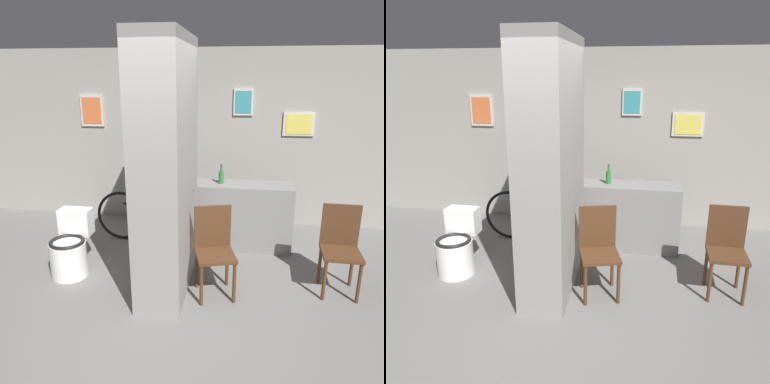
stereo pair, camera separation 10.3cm
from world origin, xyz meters
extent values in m
plane|color=slate|center=(0.00, 0.00, 0.00)|extent=(14.00, 14.00, 0.00)
cube|color=gray|center=(0.00, 2.63, 1.30)|extent=(8.00, 0.06, 2.60)
cube|color=beige|center=(-1.60, 2.58, 1.70)|extent=(0.36, 0.02, 0.48)
cube|color=#D86633|center=(-1.60, 2.57, 1.70)|extent=(0.30, 0.01, 0.39)
cube|color=beige|center=(1.50, 2.58, 1.55)|extent=(0.44, 0.02, 0.34)
cube|color=#E0CC4C|center=(1.50, 2.57, 1.55)|extent=(0.36, 0.01, 0.28)
cube|color=beige|center=(0.70, 2.58, 1.85)|extent=(0.28, 0.02, 0.38)
cube|color=teal|center=(0.70, 2.57, 1.85)|extent=(0.23, 0.01, 0.31)
cube|color=gray|center=(-0.02, 0.64, 1.30)|extent=(0.46, 1.27, 2.60)
cylinder|color=black|center=(-0.26, 0.38, 1.55)|extent=(0.03, 0.40, 0.40)
cylinder|color=red|center=(-0.28, 0.38, 1.55)|extent=(0.01, 0.07, 0.07)
cube|color=gray|center=(0.72, 1.70, 0.44)|extent=(1.35, 0.44, 0.87)
cylinder|color=white|center=(-1.19, 0.64, 0.20)|extent=(0.41, 0.41, 0.41)
torus|color=black|center=(-1.19, 0.64, 0.42)|extent=(0.40, 0.40, 0.04)
cube|color=white|center=(-1.19, 0.90, 0.56)|extent=(0.37, 0.20, 0.31)
cylinder|color=#4C2D19|center=(0.39, 0.27, 0.22)|extent=(0.04, 0.04, 0.44)
cylinder|color=#4C2D19|center=(0.71, 0.36, 0.22)|extent=(0.04, 0.04, 0.44)
cylinder|color=#4C2D19|center=(0.30, 0.59, 0.22)|extent=(0.04, 0.04, 0.44)
cylinder|color=#4C2D19|center=(0.62, 0.68, 0.22)|extent=(0.04, 0.04, 0.44)
cube|color=#4C2D19|center=(0.50, 0.48, 0.46)|extent=(0.48, 0.48, 0.04)
cube|color=#4C2D19|center=(0.46, 0.65, 0.71)|extent=(0.38, 0.13, 0.46)
cylinder|color=#4C2D19|center=(1.62, 0.55, 0.22)|extent=(0.04, 0.04, 0.44)
cylinder|color=#4C2D19|center=(1.95, 0.53, 0.22)|extent=(0.04, 0.04, 0.44)
cylinder|color=#4C2D19|center=(1.63, 0.88, 0.22)|extent=(0.04, 0.04, 0.44)
cylinder|color=#4C2D19|center=(1.96, 0.87, 0.22)|extent=(0.04, 0.04, 0.44)
cube|color=#4C2D19|center=(1.79, 0.71, 0.46)|extent=(0.40, 0.40, 0.04)
cube|color=#4C2D19|center=(1.79, 0.89, 0.71)|extent=(0.39, 0.04, 0.46)
torus|color=black|center=(-0.91, 1.70, 0.35)|extent=(0.70, 0.04, 0.70)
torus|color=black|center=(0.09, 1.70, 0.35)|extent=(0.70, 0.04, 0.70)
cylinder|color=black|center=(-0.41, 1.70, 0.53)|extent=(0.91, 0.04, 0.04)
cylinder|color=black|center=(-0.66, 1.70, 0.53)|extent=(0.03, 0.03, 0.36)
cylinder|color=black|center=(0.04, 1.70, 0.53)|extent=(0.03, 0.03, 0.33)
cube|color=black|center=(-0.66, 1.70, 0.73)|extent=(0.16, 0.06, 0.04)
cylinder|color=#262626|center=(0.04, 1.70, 0.70)|extent=(0.03, 0.42, 0.03)
cylinder|color=#267233|center=(0.46, 1.70, 0.96)|extent=(0.07, 0.07, 0.17)
cylinder|color=#267233|center=(0.46, 1.70, 1.08)|extent=(0.03, 0.03, 0.07)
sphere|color=#333333|center=(0.46, 1.70, 1.12)|extent=(0.03, 0.03, 0.03)
camera|label=1|loc=(0.77, -2.98, 2.23)|focal=35.00mm
camera|label=2|loc=(0.87, -2.96, 2.23)|focal=35.00mm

